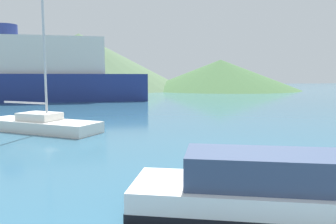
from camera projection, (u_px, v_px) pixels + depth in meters
name	position (u px, v px, depth m)	size (l,w,h in m)	color
sailboat_inner	(40.00, 123.00, 17.23)	(6.74, 5.32, 8.45)	white
ferry_distant	(9.00, 73.00, 39.14)	(32.68, 11.63, 8.95)	navy
hill_central	(79.00, 62.00, 72.76)	(47.75, 47.75, 12.28)	#4C6647
hill_east	(220.00, 75.00, 69.58)	(32.84, 32.84, 6.38)	#3D6038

